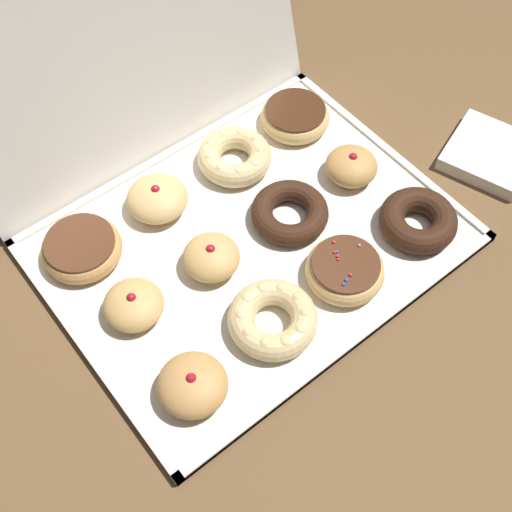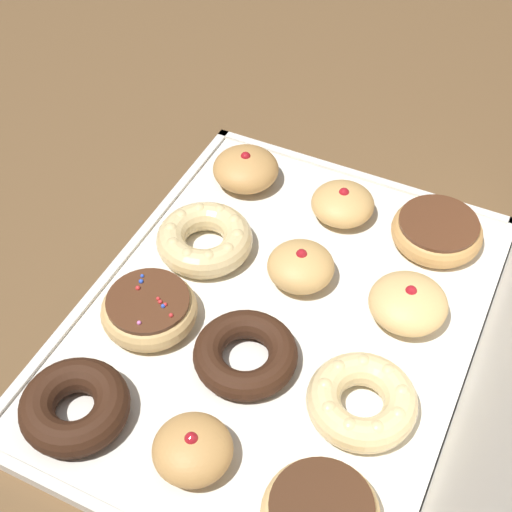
# 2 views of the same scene
# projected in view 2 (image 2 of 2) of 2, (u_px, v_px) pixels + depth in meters

# --- Properties ---
(ground_plane) EXTENTS (3.00, 3.00, 0.00)m
(ground_plane) POSITION_uv_depth(u_px,v_px,m) (276.00, 326.00, 0.88)
(ground_plane) COLOR brown
(donut_box) EXTENTS (0.58, 0.44, 0.01)m
(donut_box) POSITION_uv_depth(u_px,v_px,m) (276.00, 323.00, 0.88)
(donut_box) COLOR silver
(donut_box) RESTS_ON ground
(jelly_filled_donut_0) EXTENTS (0.09, 0.09, 0.05)m
(jelly_filled_donut_0) POSITION_uv_depth(u_px,v_px,m) (246.00, 169.00, 1.03)
(jelly_filled_donut_0) COLOR tan
(jelly_filled_donut_0) RESTS_ON donut_box
(cruller_donut_1) EXTENTS (0.12, 0.12, 0.04)m
(cruller_donut_1) POSITION_uv_depth(u_px,v_px,m) (205.00, 239.00, 0.94)
(cruller_donut_1) COLOR #EACC8C
(cruller_donut_1) RESTS_ON donut_box
(sprinkle_donut_2) EXTENTS (0.11, 0.11, 0.04)m
(sprinkle_donut_2) POSITION_uv_depth(u_px,v_px,m) (149.00, 309.00, 0.86)
(sprinkle_donut_2) COLOR #E5B770
(sprinkle_donut_2) RESTS_ON donut_box
(chocolate_cake_ring_donut_3) EXTENTS (0.12, 0.12, 0.04)m
(chocolate_cake_ring_donut_3) POSITION_uv_depth(u_px,v_px,m) (75.00, 406.00, 0.78)
(chocolate_cake_ring_donut_3) COLOR #381E11
(chocolate_cake_ring_donut_3) RESTS_ON donut_box
(jelly_filled_donut_4) EXTENTS (0.08, 0.08, 0.05)m
(jelly_filled_donut_4) POSITION_uv_depth(u_px,v_px,m) (343.00, 204.00, 0.98)
(jelly_filled_donut_4) COLOR tan
(jelly_filled_donut_4) RESTS_ON donut_box
(jelly_filled_donut_5) EXTENTS (0.08, 0.08, 0.05)m
(jelly_filled_donut_5) POSITION_uv_depth(u_px,v_px,m) (299.00, 266.00, 0.90)
(jelly_filled_donut_5) COLOR tan
(jelly_filled_donut_5) RESTS_ON donut_box
(chocolate_cake_ring_donut_6) EXTENTS (0.12, 0.12, 0.03)m
(chocolate_cake_ring_donut_6) POSITION_uv_depth(u_px,v_px,m) (245.00, 354.00, 0.82)
(chocolate_cake_ring_donut_6) COLOR #381E11
(chocolate_cake_ring_donut_6) RESTS_ON donut_box
(jelly_filled_donut_7) EXTENTS (0.08, 0.08, 0.05)m
(jelly_filled_donut_7) POSITION_uv_depth(u_px,v_px,m) (194.00, 450.00, 0.74)
(jelly_filled_donut_7) COLOR tan
(jelly_filled_donut_7) RESTS_ON donut_box
(chocolate_frosted_donut_8) EXTENTS (0.12, 0.12, 0.04)m
(chocolate_frosted_donut_8) POSITION_uv_depth(u_px,v_px,m) (437.00, 231.00, 0.95)
(chocolate_frosted_donut_8) COLOR tan
(chocolate_frosted_donut_8) RESTS_ON donut_box
(jelly_filled_donut_9) EXTENTS (0.09, 0.09, 0.05)m
(jelly_filled_donut_9) POSITION_uv_depth(u_px,v_px,m) (408.00, 303.00, 0.86)
(jelly_filled_donut_9) COLOR #E5B770
(jelly_filled_donut_9) RESTS_ON donut_box
(cruller_donut_10) EXTENTS (0.12, 0.12, 0.04)m
(cruller_donut_10) POSITION_uv_depth(u_px,v_px,m) (362.00, 400.00, 0.78)
(cruller_donut_10) COLOR #EACC8C
(cruller_donut_10) RESTS_ON donut_box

